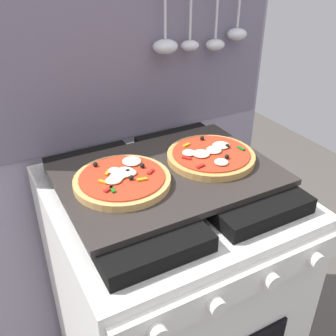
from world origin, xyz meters
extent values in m
cube|color=gray|center=(0.00, 0.34, 0.78)|extent=(1.10, 0.03, 1.55)
cube|color=slate|center=(0.00, 0.32, 1.15)|extent=(1.08, 0.00, 0.56)
cylinder|color=silver|center=(0.15, 0.29, 1.28)|extent=(0.01, 0.01, 0.21)
ellipsoid|color=silver|center=(0.15, 0.29, 1.15)|extent=(0.08, 0.07, 0.04)
cylinder|color=silver|center=(0.23, 0.29, 1.27)|extent=(0.01, 0.01, 0.22)
ellipsoid|color=silver|center=(0.23, 0.29, 1.14)|extent=(0.06, 0.05, 0.03)
cylinder|color=silver|center=(0.33, 0.29, 1.27)|extent=(0.01, 0.01, 0.22)
ellipsoid|color=silver|center=(0.33, 0.29, 1.14)|extent=(0.06, 0.05, 0.04)
ellipsoid|color=silver|center=(0.41, 0.29, 1.16)|extent=(0.07, 0.06, 0.04)
cube|color=white|center=(0.00, 0.00, 0.43)|extent=(0.60, 0.60, 0.86)
cube|color=black|center=(0.00, 0.00, 0.85)|extent=(0.59, 0.59, 0.01)
cube|color=black|center=(-0.14, 0.00, 0.88)|extent=(0.24, 0.51, 0.04)
cube|color=black|center=(0.14, 0.00, 0.88)|extent=(0.24, 0.51, 0.04)
cube|color=white|center=(0.00, -0.31, 0.80)|extent=(0.58, 0.02, 0.07)
cylinder|color=silver|center=(-0.20, -0.33, 0.80)|extent=(0.04, 0.02, 0.04)
cylinder|color=silver|center=(-0.07, -0.33, 0.80)|extent=(0.04, 0.02, 0.04)
cylinder|color=silver|center=(0.07, -0.33, 0.80)|extent=(0.04, 0.02, 0.04)
cylinder|color=silver|center=(0.20, -0.33, 0.80)|extent=(0.04, 0.02, 0.04)
cube|color=#2D2826|center=(0.00, 0.00, 0.91)|extent=(0.54, 0.38, 0.02)
cylinder|color=tan|center=(-0.12, 0.00, 0.93)|extent=(0.23, 0.23, 0.02)
cylinder|color=red|center=(-0.12, 0.00, 0.94)|extent=(0.20, 0.20, 0.00)
ellipsoid|color=#F4EACC|center=(-0.08, 0.05, 0.94)|extent=(0.05, 0.05, 0.01)
ellipsoid|color=#F4EACC|center=(-0.15, -0.01, 0.94)|extent=(0.04, 0.04, 0.01)
ellipsoid|color=#F4EACC|center=(-0.13, 0.00, 0.94)|extent=(0.04, 0.04, 0.01)
ellipsoid|color=#F4EACC|center=(-0.10, 0.00, 0.94)|extent=(0.03, 0.03, 0.01)
ellipsoid|color=#F4EACC|center=(-0.12, 0.00, 0.94)|extent=(0.03, 0.03, 0.01)
ellipsoid|color=#F4EACC|center=(-0.13, 0.03, 0.94)|extent=(0.03, 0.03, 0.01)
ellipsoid|color=#F4EACC|center=(-0.11, 0.01, 0.94)|extent=(0.05, 0.05, 0.01)
cube|color=red|center=(-0.06, -0.02, 0.94)|extent=(0.02, 0.02, 0.00)
cube|color=gold|center=(-0.15, 0.03, 0.94)|extent=(0.02, 0.02, 0.00)
sphere|color=black|center=(-0.11, 0.01, 0.94)|extent=(0.01, 0.01, 0.01)
sphere|color=black|center=(-0.16, 0.07, 0.94)|extent=(0.01, 0.01, 0.01)
cube|color=#19721E|center=(-0.17, -0.05, 0.94)|extent=(0.01, 0.02, 0.00)
sphere|color=black|center=(-0.06, 0.01, 0.94)|extent=(0.01, 0.01, 0.01)
cube|color=red|center=(-0.17, -0.04, 0.94)|extent=(0.03, 0.02, 0.00)
sphere|color=black|center=(-0.11, -0.03, 0.94)|extent=(0.01, 0.01, 0.01)
cube|color=gold|center=(-0.09, -0.04, 0.94)|extent=(0.03, 0.01, 0.00)
cube|color=gold|center=(-0.17, -0.01, 0.94)|extent=(0.02, 0.02, 0.00)
cylinder|color=tan|center=(0.13, 0.00, 0.93)|extent=(0.23, 0.23, 0.02)
cylinder|color=red|center=(0.13, 0.00, 0.94)|extent=(0.20, 0.20, 0.00)
ellipsoid|color=beige|center=(0.10, 0.00, 0.94)|extent=(0.05, 0.05, 0.01)
ellipsoid|color=beige|center=(0.14, 0.00, 0.94)|extent=(0.04, 0.04, 0.01)
ellipsoid|color=beige|center=(0.07, 0.02, 0.94)|extent=(0.04, 0.04, 0.01)
ellipsoid|color=beige|center=(0.14, 0.01, 0.94)|extent=(0.04, 0.03, 0.01)
ellipsoid|color=beige|center=(0.13, 0.00, 0.94)|extent=(0.03, 0.02, 0.01)
ellipsoid|color=beige|center=(0.12, -0.06, 0.94)|extent=(0.04, 0.04, 0.01)
ellipsoid|color=beige|center=(0.14, 0.00, 0.94)|extent=(0.04, 0.04, 0.01)
ellipsoid|color=beige|center=(0.17, 0.01, 0.94)|extent=(0.05, 0.05, 0.01)
cube|color=red|center=(0.05, 0.00, 0.94)|extent=(0.02, 0.02, 0.00)
sphere|color=black|center=(0.18, 0.00, 0.94)|extent=(0.01, 0.01, 0.01)
cube|color=#19721E|center=(0.09, 0.00, 0.94)|extent=(0.02, 0.03, 0.00)
cube|color=red|center=(0.06, -0.05, 0.94)|extent=(0.03, 0.01, 0.00)
cube|color=red|center=(0.12, 0.01, 0.94)|extent=(0.03, 0.01, 0.00)
cube|color=gold|center=(0.09, 0.06, 0.94)|extent=(0.03, 0.01, 0.00)
sphere|color=black|center=(0.15, -0.05, 0.94)|extent=(0.01, 0.01, 0.01)
cube|color=#19721E|center=(0.21, -0.02, 0.94)|extent=(0.01, 0.02, 0.00)
sphere|color=black|center=(0.15, 0.07, 0.94)|extent=(0.01, 0.01, 0.01)
camera|label=1|loc=(-0.41, -0.75, 1.42)|focal=41.92mm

